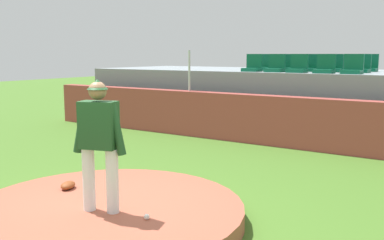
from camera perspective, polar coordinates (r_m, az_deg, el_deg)
The scene contains 23 objects.
ground_plane at distance 6.21m, azimuth -11.18°, elevation -13.09°, with size 60.00×60.00×0.00m, color #477326.
pitchers_mound at distance 6.16m, azimuth -11.22°, elevation -12.00°, with size 3.76×3.76×0.25m, color #A65640.
pitcher at distance 5.65m, azimuth -12.11°, elevation -2.07°, with size 0.74×0.38×1.72m.
baseball at distance 5.53m, azimuth -5.96°, elevation -12.51°, with size 0.07×0.07×0.07m, color white.
fielding_glove at distance 6.94m, azimuth -15.97°, elevation -8.23°, with size 0.30×0.20×0.11m, color brown.
brick_barrier at distance 11.09m, azimuth 11.33°, elevation -0.13°, with size 15.47×0.40×1.26m, color #A1433C.
fence_post_left at distance 12.24m, azimuth -0.36°, elevation 6.48°, with size 0.06×0.06×1.14m, color silver.
bleacher_platform at distance 13.75m, azimuth 15.89°, elevation 2.50°, with size 14.43×4.22×1.79m, color gray.
stadium_chair_0 at distance 12.73m, azimuth 8.00°, elevation 7.03°, with size 0.48×0.44×0.50m.
stadium_chair_1 at distance 12.45m, azimuth 10.93°, elevation 6.93°, with size 0.48×0.44×0.50m.
stadium_chair_2 at distance 12.17m, azimuth 13.73°, elevation 6.80°, with size 0.48×0.44×0.50m.
stadium_chair_3 at distance 11.93m, azimuth 17.06°, elevation 6.64°, with size 0.48×0.44×0.50m.
stadium_chair_4 at distance 11.76m, azimuth 20.34°, elevation 6.46°, with size 0.48×0.44×0.50m.
stadium_chair_5 at distance 13.54m, azimuth 9.41°, elevation 7.09°, with size 0.48×0.44×0.50m.
stadium_chair_6 at distance 13.25m, azimuth 12.33°, elevation 6.98°, with size 0.48×0.44×0.50m.
stadium_chair_7 at distance 13.01m, azimuth 15.10°, elevation 6.85°, with size 0.48×0.44×0.50m.
stadium_chair_8 at distance 12.84m, azimuth 18.06°, elevation 6.71°, with size 0.48×0.44×0.50m.
stadium_chair_9 at distance 12.64m, azimuth 21.27°, elevation 6.52°, with size 0.48×0.44×0.50m.
stadium_chair_10 at distance 14.35m, azimuth 11.04°, elevation 7.12°, with size 0.48×0.44×0.50m.
stadium_chair_11 at distance 14.13m, azimuth 13.69°, elevation 7.02°, with size 0.48×0.44×0.50m.
stadium_chair_12 at distance 13.89m, azimuth 16.27°, elevation 6.90°, with size 0.48×0.44×0.50m.
stadium_chair_13 at distance 13.69m, azimuth 19.07°, elevation 6.75°, with size 0.48×0.44×0.50m.
stadium_chair_14 at distance 13.56m, azimuth 22.17°, elevation 6.58°, with size 0.48×0.44×0.50m.
Camera 1 is at (4.09, -4.08, 2.27)m, focal length 40.64 mm.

